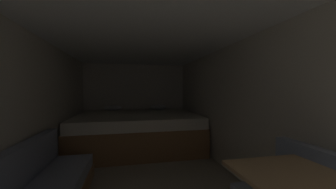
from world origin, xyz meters
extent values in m
plane|color=#A39984|center=(0.00, 2.29, 0.00)|extent=(7.47, 7.47, 0.00)
cube|color=beige|center=(0.00, 5.05, 0.99)|extent=(2.79, 0.05, 1.98)
cube|color=beige|center=(-1.37, 2.29, 0.99)|extent=(0.05, 5.47, 1.98)
cube|color=beige|center=(1.37, 2.29, 0.99)|extent=(0.05, 5.47, 1.98)
cube|color=white|center=(0.00, 2.29, 2.01)|extent=(2.79, 5.47, 0.05)
cube|color=olive|center=(0.00, 4.00, 0.27)|extent=(2.57, 1.95, 0.54)
cube|color=beige|center=(0.00, 4.00, 0.65)|extent=(2.53, 1.91, 0.21)
ellipsoid|color=white|center=(-0.58, 4.78, 0.82)|extent=(0.45, 0.29, 0.14)
ellipsoid|color=white|center=(0.58, 4.78, 0.82)|extent=(0.45, 0.29, 0.14)
cube|color=tan|center=(0.80, 0.76, 0.75)|extent=(0.64, 0.61, 0.02)
camera|label=1|loc=(-0.21, -0.22, 1.29)|focal=20.12mm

